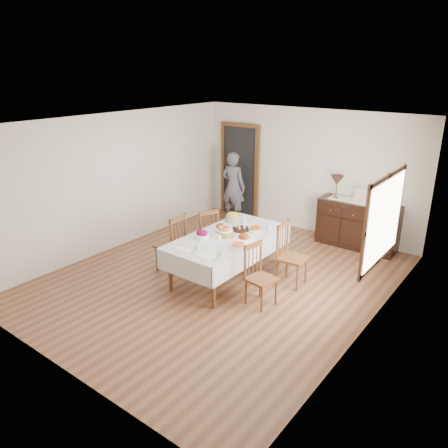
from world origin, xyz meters
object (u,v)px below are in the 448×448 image
Objects in this scene: chair_right_far at (290,254)px; person at (233,185)px; dining_table at (228,241)px; chair_right_near at (259,275)px; chair_left_near at (173,243)px; table_lamp at (337,181)px; chair_left_far at (206,234)px; sideboard at (357,225)px.

person is (-2.57, 1.97, 0.33)m from chair_right_far.
chair_right_near is at bearing -24.59° from dining_table.
table_lamp reaches higher than chair_left_near.
chair_left_near is 1.00× the size of chair_right_far.
chair_right_far is at bearing 6.60° from chair_right_near.
chair_right_near is at bearing 85.82° from chair_left_near.
chair_left_near reaches higher than dining_table.
table_lamp is (1.51, 2.23, 0.78)m from chair_left_far.
sideboard is (0.30, 2.17, -0.06)m from chair_right_far.
chair_left_far is 0.96× the size of chair_right_far.
chair_left_near is at bearing -125.74° from sideboard.
chair_left_near reaches higher than sideboard.
dining_table is at bearing 74.53° from chair_right_near.
chair_right_near is 3.81m from person.
chair_left_near is at bearing 109.60° from chair_right_far.
dining_table is 1.29× the size of person.
person is (-1.65, 2.41, 0.19)m from dining_table.
person is 2.43m from table_lamp.
dining_table is at bearing 109.04° from chair_left_near.
chair_left_far is (0.15, 0.73, -0.02)m from chair_left_near.
person is at bearing -133.28° from chair_left_far.
chair_right_near is (1.80, -0.05, -0.04)m from chair_left_near.
dining_table is at bearing 88.64° from chair_left_far.
chair_right_far is (0.04, 0.85, 0.04)m from chair_right_near.
chair_right_far is at bearing -84.89° from table_lamp.
chair_right_near is at bearing -87.16° from table_lamp.
chair_left_far is at bearing 155.40° from dining_table.
chair_left_far is 1.70m from chair_right_far.
chair_left_far is at bearing -131.53° from sideboard.
chair_right_near is 3.11m from table_lamp.
table_lamp is at bearing 148.02° from chair_left_near.
person is at bearing 51.35° from chair_right_near.
person is (-2.87, -0.20, 0.39)m from sideboard.
chair_left_far is 1.04× the size of chair_right_near.
person reaches higher than chair_right_near.
person is at bearing 48.53° from chair_right_far.
person reaches higher than chair_left_far.
chair_right_far is 0.67× the size of sideboard.
table_lamp is (0.74, 2.59, 0.61)m from dining_table.
table_lamp is at bearing -177.03° from sideboard.
sideboard is 3.34× the size of table_lamp.
person reaches higher than table_lamp.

